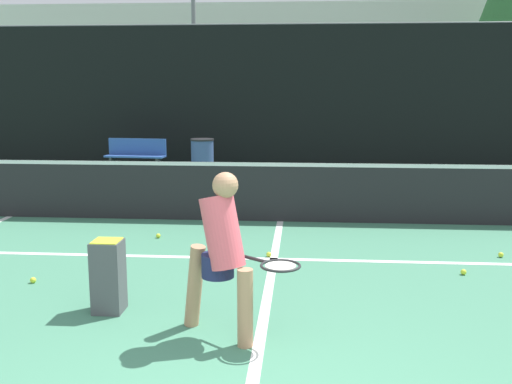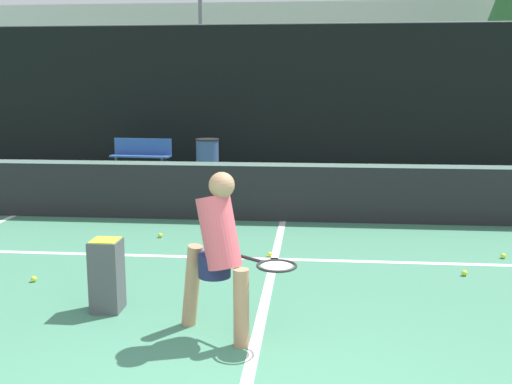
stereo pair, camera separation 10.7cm
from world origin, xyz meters
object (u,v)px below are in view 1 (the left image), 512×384
at_px(courtside_bench, 136,155).
at_px(parked_car, 191,136).
at_px(trash_bin, 202,157).
at_px(ball_hopper, 108,274).
at_px(player_practicing, 222,249).

bearing_deg(courtside_bench, parked_car, 86.47).
bearing_deg(trash_bin, ball_hopper, -86.33).
distance_m(trash_bin, parked_car, 4.31).
relative_size(ball_hopper, trash_bin, 0.80).
relative_size(courtside_bench, trash_bin, 1.70).
height_order(ball_hopper, courtside_bench, courtside_bench).
bearing_deg(ball_hopper, parked_car, 97.10).
bearing_deg(player_practicing, parked_car, 139.16).
relative_size(player_practicing, parked_car, 0.36).
xyz_separation_m(trash_bin, parked_car, (-1.05, 4.18, 0.15)).
bearing_deg(parked_car, trash_bin, -75.87).
height_order(player_practicing, ball_hopper, player_practicing).
distance_m(player_practicing, ball_hopper, 1.35).
height_order(player_practicing, courtside_bench, player_practicing).
relative_size(ball_hopper, parked_car, 0.18).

